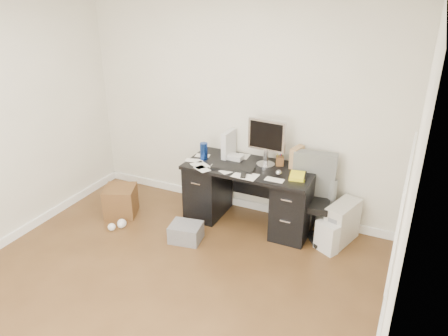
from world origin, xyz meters
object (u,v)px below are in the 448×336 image
at_px(desk, 249,193).
at_px(pc_tower, 342,223).
at_px(keyboard, 233,168).
at_px(lcd_monitor, 267,143).
at_px(wicker_basket, 121,201).
at_px(office_chair, 311,198).

distance_m(desk, pc_tower, 1.11).
bearing_deg(pc_tower, desk, -159.79).
bearing_deg(keyboard, desk, 39.88).
xyz_separation_m(lcd_monitor, pc_tower, (0.94, -0.04, -0.79)).
bearing_deg(lcd_monitor, desk, -143.50).
relative_size(pc_tower, wicker_basket, 1.31).
relative_size(keyboard, pc_tower, 1.02).
bearing_deg(pc_tower, keyboard, -153.26).
bearing_deg(keyboard, office_chair, 5.18).
relative_size(desk, lcd_monitor, 2.65).
height_order(lcd_monitor, office_chair, lcd_monitor).
distance_m(lcd_monitor, pc_tower, 1.23).
bearing_deg(lcd_monitor, pc_tower, 1.92).
relative_size(desk, keyboard, 3.07).
distance_m(desk, keyboard, 0.42).
distance_m(desk, lcd_monitor, 0.66).
bearing_deg(wicker_basket, keyboard, 13.78).
xyz_separation_m(desk, wicker_basket, (-1.53, -0.49, -0.22)).
relative_size(keyboard, wicker_basket, 1.33).
bearing_deg(keyboard, wicker_basket, -172.02).
xyz_separation_m(desk, office_chair, (0.73, 0.02, 0.09)).
bearing_deg(keyboard, lcd_monitor, 33.61).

